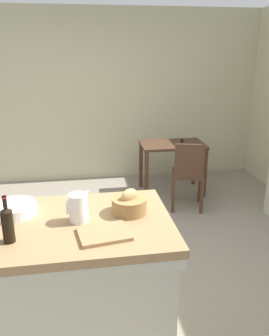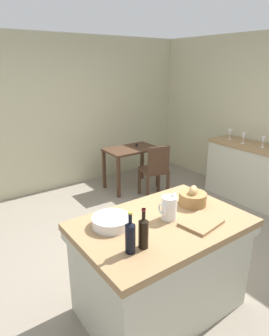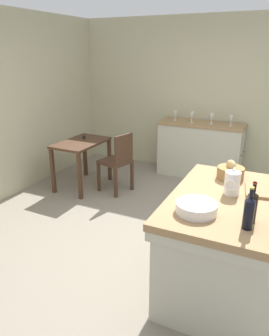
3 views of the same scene
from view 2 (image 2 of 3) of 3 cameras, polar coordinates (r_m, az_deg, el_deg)
The scene contains 15 objects.
ground_plane at distance 3.64m, azimuth 2.60°, elevation -16.22°, with size 6.76×6.76×0.00m, color gray.
wall_back at distance 5.31m, azimuth -15.04°, elevation 9.85°, with size 5.32×0.12×2.60m, color #B7B28E.
island_table at distance 2.72m, azimuth 5.08°, elevation -17.71°, with size 1.42×0.95×0.89m.
side_cabinet at distance 5.11m, azimuth 21.29°, elevation -0.87°, with size 0.52×1.41×0.93m.
writing_desk at distance 5.20m, azimuth -0.65°, elevation 2.58°, with size 0.91×0.58×0.79m.
wooden_chair at distance 4.81m, azimuth 3.99°, elevation -0.33°, with size 0.49×0.49×0.92m.
pitcher at distance 2.50m, azimuth 6.64°, elevation -7.58°, with size 0.17×0.13×0.24m.
wash_bowl at distance 2.41m, azimuth -4.48°, elevation -10.21°, with size 0.31×0.31×0.08m, color white.
bread_basket at distance 2.79m, azimuth 11.15°, elevation -5.64°, with size 0.25×0.25×0.18m.
cutting_board at distance 2.50m, azimuth 12.70°, elevation -10.24°, with size 0.32×0.25×0.02m, color #99754C.
wine_bottle_dark at distance 2.11m, azimuth 1.73°, elevation -12.22°, with size 0.07×0.07×0.30m.
wine_bottle_amber at distance 2.06m, azimuth -0.83°, elevation -13.01°, with size 0.07×0.07×0.31m.
wine_glass_left at distance 4.86m, azimuth 23.56°, elevation 4.98°, with size 0.07×0.07×0.17m.
wine_glass_middle at distance 5.01m, azimuth 20.27°, elevation 5.78°, with size 0.07×0.07×0.17m.
wine_glass_right at distance 5.23m, azimuth 17.92°, elevation 6.47°, with size 0.07×0.07×0.16m.
Camera 2 is at (-1.85, -2.31, 2.12)m, focal length 31.67 mm.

